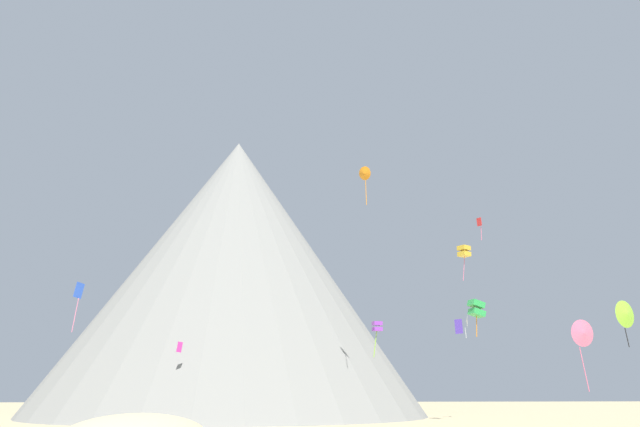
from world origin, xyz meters
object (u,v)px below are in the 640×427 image
Objects in this scene: kite_green_low at (477,309)px; kite_gold_mid at (464,251)px; kite_lime_low at (626,314)px; kite_rainbow_low at (583,334)px; kite_indigo_low at (459,326)px; kite_magenta_low at (180,347)px; kite_orange_high at (364,174)px; kite_blue_low at (78,296)px; kite_white_mid at (467,321)px; kite_violet_low at (377,327)px; kite_red_high at (480,224)px; rock_massif at (228,278)px.

kite_green_low is 23.87m from kite_gold_mid.
kite_lime_low reaches higher than kite_rainbow_low.
kite_magenta_low is at bearing -137.40° from kite_indigo_low.
kite_indigo_low is at bearing -25.33° from kite_orange_high.
kite_blue_low reaches higher than kite_magenta_low.
kite_orange_high is (-18.59, -20.56, 16.10)m from kite_white_mid.
kite_gold_mid is 1.01× the size of kite_blue_low.
kite_green_low is 10.18m from kite_violet_low.
kite_rainbow_low is (-1.40, -29.18, -18.05)m from kite_red_high.
kite_orange_high reaches higher than kite_magenta_low.
kite_white_mid is 1.05× the size of kite_red_high.
kite_red_high is at bearing 73.80° from kite_rainbow_low.
kite_lime_low is 31.01m from kite_gold_mid.
kite_green_low is 0.77× the size of kite_blue_low.
kite_lime_low is 0.82× the size of kite_orange_high.
kite_green_low reaches higher than kite_lime_low.
kite_gold_mid is at bearing -28.04° from kite_green_low.
rock_massif reaches higher than kite_white_mid.
kite_blue_low reaches higher than kite_rainbow_low.
kite_blue_low is (-39.24, 0.69, 0.94)m from kite_green_low.
kite_blue_low is (-45.05, -19.96, -9.53)m from kite_gold_mid.
kite_rainbow_low is at bearing 10.50° from kite_red_high.
kite_violet_low is at bearing 60.66° from kite_green_low.
kite_red_high reaches higher than kite_green_low.
kite_indigo_low is (-12.58, -36.67, -4.40)m from kite_white_mid.
kite_magenta_low is 31.37m from kite_orange_high.
kite_white_mid is 15.00m from kite_gold_mid.
kite_gold_mid is at bearing -153.01° from kite_magenta_low.
rock_massif reaches higher than kite_lime_low.
kite_rainbow_low is 32.62m from kite_orange_high.
kite_blue_low is at bearing -37.85° from kite_white_mid.
kite_orange_high is (30.05, 11.40, 17.38)m from kite_blue_low.
kite_magenta_low is at bearing 126.35° from kite_lime_low.
kite_lime_low is (39.05, -55.07, -12.29)m from rock_massif.
rock_massif reaches higher than kite_violet_low.
kite_green_low is 36.56m from kite_magenta_low.
kite_green_low is at bearing 173.29° from kite_magenta_low.
kite_green_low is 0.76× the size of kite_gold_mid.
kite_lime_low is 4.09m from kite_rainbow_low.
kite_white_mid is 0.72× the size of kite_blue_low.
kite_blue_low is 0.95× the size of kite_orange_high.
kite_red_high is at bearing 146.15° from kite_indigo_low.
kite_indigo_low is at bearing -0.09° from kite_white_mid.
kite_green_low reaches higher than kite_violet_low.
kite_gold_mid is at bearing -38.97° from kite_red_high.
kite_red_high is 0.79× the size of kite_lime_low.
kite_magenta_low is 0.26× the size of kite_orange_high.
kite_red_high is 0.90× the size of kite_green_low.
kite_green_low is at bearing 133.75° from kite_gold_mid.
rock_massif is 58.66m from kite_indigo_low.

